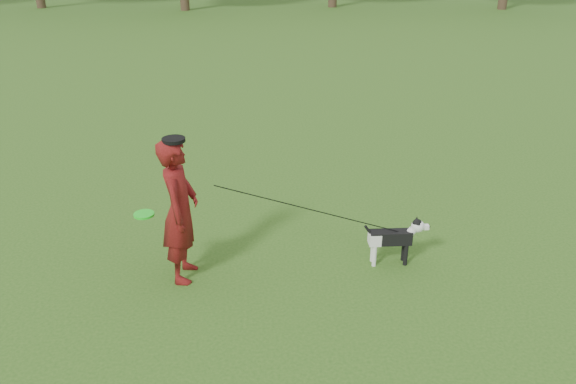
{
  "coord_description": "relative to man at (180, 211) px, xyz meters",
  "views": [
    {
      "loc": [
        -0.26,
        -5.91,
        3.76
      ],
      "look_at": [
        0.08,
        0.14,
        0.95
      ],
      "focal_mm": 35.0,
      "sensor_mm": 36.0,
      "label": 1
    }
  ],
  "objects": [
    {
      "name": "ground",
      "position": [
        1.18,
        0.13,
        -0.87
      ],
      "size": [
        120.0,
        120.0,
        0.0
      ],
      "primitive_type": "plane",
      "color": "#285116",
      "rests_on": "ground"
    },
    {
      "name": "man",
      "position": [
        0.0,
        0.0,
        0.0
      ],
      "size": [
        0.47,
        0.67,
        1.74
      ],
      "primitive_type": "imported",
      "rotation": [
        0.0,
        0.0,
        1.49
      ],
      "color": "#510F0B",
      "rests_on": "ground"
    },
    {
      "name": "dog",
      "position": [
        2.57,
        0.14,
        -0.49
      ],
      "size": [
        0.82,
        0.16,
        0.62
      ],
      "color": "black",
      "rests_on": "ground"
    },
    {
      "name": "man_held_items",
      "position": [
        1.53,
        0.04,
        -0.05
      ],
      "size": [
        3.19,
        0.36,
        1.33
      ],
      "color": "#1CDF1E",
      "rests_on": "ground"
    }
  ]
}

